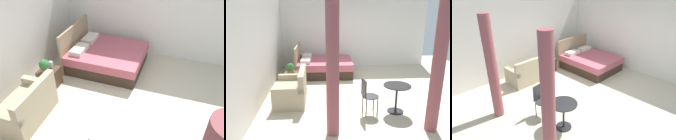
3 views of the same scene
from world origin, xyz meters
The scene contains 8 objects.
ground_plane centered at (0.00, 0.00, -0.01)m, with size 8.44×8.93×0.02m, color beige.
wall_back centered at (0.00, 2.96, 1.43)m, with size 8.44×0.12×2.85m, color silver.
wall_right centered at (2.72, 0.00, 1.43)m, with size 0.12×5.93×2.85m, color silver.
bed centered at (1.57, 1.28, 0.30)m, with size 1.67×2.01×1.11m.
couch centered at (-0.82, 2.12, 0.30)m, with size 1.26×0.81×0.89m.
nightstand centered at (0.28, 2.28, 0.24)m, with size 0.45×0.44×0.48m.
potted_plant centered at (0.18, 2.29, 0.65)m, with size 0.24×0.24×0.33m.
vase centered at (0.40, 2.26, 0.56)m, with size 0.10×0.10×0.16m.
Camera 1 is at (-3.40, -0.60, 3.52)m, focal length 35.65 mm.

